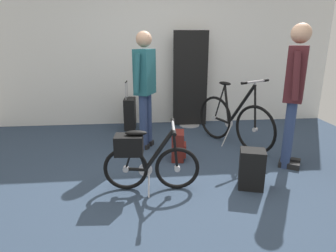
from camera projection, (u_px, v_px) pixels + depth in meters
ground_plane at (183, 178)px, 3.28m from camera, size 6.10×6.10×0.00m
back_wall at (164, 48)px, 5.15m from camera, size 6.10×0.10×2.69m
floor_banner_stand at (190, 85)px, 5.07m from camera, size 0.60×0.36×1.65m
folding_bike_foreground at (144, 158)px, 2.95m from camera, size 0.99×0.53×0.71m
display_bike_left at (234, 120)px, 4.21m from camera, size 0.77×1.26×1.00m
visitor_near_wall at (145, 84)px, 3.98m from camera, size 0.37×0.48×1.61m
visitor_browsing at (295, 88)px, 3.36m from camera, size 0.38×0.45×1.68m
rolling_suitcase at (130, 113)px, 4.99m from camera, size 0.20×0.37×0.83m
backpack_on_floor at (178, 146)px, 3.76m from camera, size 0.22×0.31×0.37m
handbag_on_floor at (252, 169)px, 3.03m from camera, size 0.30×0.29×0.42m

